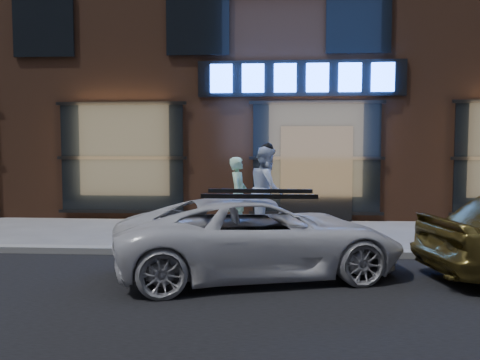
# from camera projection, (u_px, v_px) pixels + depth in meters

# --- Properties ---
(ground) EXTENTS (90.00, 90.00, 0.00)m
(ground) POSITION_uv_depth(u_px,v_px,m) (339.00, 257.00, 8.00)
(ground) COLOR slate
(ground) RESTS_ON ground
(curb) EXTENTS (60.00, 0.25, 0.12)m
(curb) POSITION_uv_depth(u_px,v_px,m) (339.00, 253.00, 7.99)
(curb) COLOR gray
(curb) RESTS_ON ground
(storefront_building) EXTENTS (30.20, 8.28, 10.30)m
(storefront_building) POSITION_uv_depth(u_px,v_px,m) (305.00, 49.00, 15.59)
(storefront_building) COLOR #54301E
(storefront_building) RESTS_ON ground
(man_bowtie) EXTENTS (0.46, 0.64, 1.65)m
(man_bowtie) POSITION_uv_depth(u_px,v_px,m) (238.00, 194.00, 10.51)
(man_bowtie) COLOR #B6EFD2
(man_bowtie) RESTS_ON ground
(man_cap) EXTENTS (0.73, 0.93, 1.89)m
(man_cap) POSITION_uv_depth(u_px,v_px,m) (267.00, 189.00, 10.43)
(man_cap) COLOR white
(man_cap) RESTS_ON ground
(white_suv) EXTENTS (4.50, 2.92, 1.15)m
(white_suv) POSITION_uv_depth(u_px,v_px,m) (260.00, 236.00, 6.83)
(white_suv) COLOR silver
(white_suv) RESTS_ON ground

